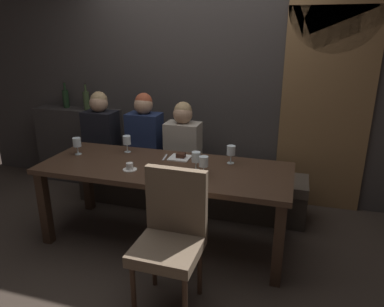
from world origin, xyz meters
TOP-DOWN VIEW (x-y plane):
  - ground at (0.00, 0.00)m, footprint 9.00×9.00m
  - back_wall_tiled at (0.00, 1.22)m, footprint 6.00×0.12m
  - arched_door at (1.35, 1.15)m, footprint 0.90×0.05m
  - back_counter at (-1.55, 1.04)m, footprint 1.10×0.28m
  - dining_table at (0.00, 0.00)m, footprint 2.20×0.84m
  - banquette_bench at (0.00, 0.70)m, footprint 2.50×0.44m
  - chair_near_side at (0.32, -0.72)m, footprint 0.45×0.45m
  - diner_redhead at (-1.02, 0.68)m, footprint 0.36×0.24m
  - diner_bearded at (-0.49, 0.70)m, footprint 0.36×0.24m
  - diner_far_end at (-0.05, 0.67)m, footprint 0.36×0.24m
  - wine_bottle_dark_red at (-1.71, 1.07)m, footprint 0.08×0.08m
  - wine_bottle_pale_label at (-1.39, 1.02)m, footprint 0.08×0.08m
  - wine_glass_end_left at (-0.48, 0.26)m, footprint 0.08×0.08m
  - wine_glass_center_back at (-0.91, 0.06)m, footprint 0.08×0.08m
  - wine_glass_near_left at (0.29, -0.02)m, footprint 0.08×0.08m
  - wine_glass_center_front at (0.38, -0.11)m, footprint 0.08×0.08m
  - wine_glass_end_right at (0.54, 0.24)m, footprint 0.08×0.08m
  - espresso_cup at (-0.25, -0.17)m, footprint 0.12×0.12m
  - dessert_plate at (0.07, 0.23)m, footprint 0.19×0.19m
  - fork_on_table at (-0.07, 0.21)m, footprint 0.04×0.17m

SIDE VIEW (x-z plane):
  - ground at x=0.00m, z-range 0.00..0.00m
  - banquette_bench at x=0.00m, z-range 0.00..0.45m
  - back_counter at x=-1.55m, z-range 0.00..0.95m
  - chair_near_side at x=0.32m, z-range 0.07..1.05m
  - dining_table at x=0.00m, z-range 0.28..1.02m
  - fork_on_table at x=-0.07m, z-range 0.74..0.75m
  - dessert_plate at x=0.07m, z-range 0.73..0.78m
  - espresso_cup at x=-0.25m, z-range 0.73..0.80m
  - diner_far_end at x=-0.05m, z-range 0.43..1.16m
  - diner_redhead at x=-1.02m, z-range 0.43..1.22m
  - diner_bearded at x=-0.49m, z-range 0.43..1.23m
  - wine_glass_center_front at x=0.38m, z-range 0.77..0.93m
  - wine_glass_near_left at x=0.29m, z-range 0.77..0.93m
  - wine_glass_end_left at x=-0.48m, z-range 0.77..0.94m
  - wine_glass_center_back at x=-0.91m, z-range 0.77..0.94m
  - wine_glass_end_right at x=0.54m, z-range 0.77..0.94m
  - wine_bottle_dark_red at x=-1.71m, z-range 0.91..1.23m
  - wine_bottle_pale_label at x=-1.39m, z-range 0.91..1.23m
  - arched_door at x=1.35m, z-range 0.09..2.64m
  - back_wall_tiled at x=0.00m, z-range 0.00..3.00m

